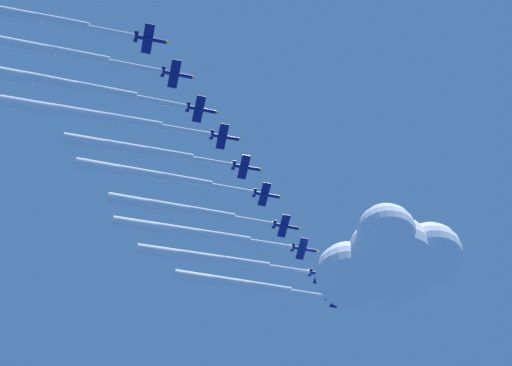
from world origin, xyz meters
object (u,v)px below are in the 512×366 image
at_px(jet_port_outer, 128,148).
at_px(jet_trail_starboard, 21,45).
at_px(jet_starboard_mid, 144,174).
at_px(jet_tail_end, 14,14).
at_px(jet_trail_port, 53,82).
at_px(jet_starboard_outer, 80,113).
at_px(jet_lead, 233,282).
at_px(jet_starboard_inner, 181,230).
at_px(jet_port_mid, 171,207).
at_px(jet_port_inner, 202,257).

bearing_deg(jet_port_outer, jet_trail_starboard, -118.89).
relative_size(jet_starboard_mid, jet_trail_starboard, 0.92).
height_order(jet_port_outer, jet_tail_end, jet_port_outer).
bearing_deg(jet_trail_port, jet_starboard_outer, 72.17).
height_order(jet_starboard_mid, jet_trail_port, jet_starboard_mid).
bearing_deg(jet_trail_port, jet_trail_starboard, -115.79).
height_order(jet_starboard_outer, jet_trail_starboard, jet_starboard_outer).
bearing_deg(jet_trail_port, jet_lead, 65.21).
relative_size(jet_trail_port, jet_tail_end, 1.15).
bearing_deg(jet_starboard_mid, jet_port_outer, -103.67).
height_order(jet_starboard_inner, jet_port_mid, jet_starboard_inner).
bearing_deg(jet_starboard_inner, jet_port_mid, -95.53).
bearing_deg(jet_port_mid, jet_trail_port, -116.36).
distance_m(jet_lead, jet_starboard_outer, 82.72).
bearing_deg(jet_trail_starboard, jet_port_inner, 66.69).
distance_m(jet_starboard_inner, jet_tail_end, 89.41).
distance_m(jet_port_inner, jet_port_outer, 50.23).
relative_size(jet_starboard_inner, jet_starboard_mid, 1.06).
bearing_deg(jet_port_outer, jet_trail_port, -120.25).
distance_m(jet_port_mid, jet_tail_end, 78.28).
bearing_deg(jet_trail_port, jet_tail_end, -102.03).
height_order(jet_lead, jet_port_inner, jet_port_inner).
relative_size(jet_port_inner, jet_tail_end, 1.13).
distance_m(jet_trail_starboard, jet_tail_end, 9.82).
xyz_separation_m(jet_starboard_outer, jet_trail_port, (-4.12, -12.81, -2.26)).
height_order(jet_starboard_mid, jet_starboard_outer, jet_starboard_mid).
xyz_separation_m(jet_port_mid, jet_port_outer, (-9.33, -23.58, 1.90)).
height_order(jet_port_inner, jet_port_mid, jet_port_inner).
bearing_deg(jet_starboard_inner, jet_tail_end, -110.15).
relative_size(jet_starboard_outer, jet_trail_starboard, 1.01).
distance_m(jet_port_outer, jet_trail_starboard, 44.72).
bearing_deg(jet_trail_starboard, jet_port_outer, 61.11).
relative_size(jet_port_outer, jet_trail_port, 0.88).
bearing_deg(jet_port_inner, jet_starboard_mid, -109.68).
bearing_deg(jet_trail_port, jet_starboard_mid, 64.10).
bearing_deg(jet_port_outer, jet_lead, 67.82).
distance_m(jet_port_outer, jet_starboard_outer, 18.22).
bearing_deg(jet_port_mid, jet_lead, 67.44).
bearing_deg(jet_starboard_mid, jet_port_mid, 62.33).
relative_size(jet_starboard_inner, jet_trail_starboard, 0.98).
height_order(jet_starboard_inner, jet_tail_end, jet_starboard_inner).
height_order(jet_starboard_outer, jet_tail_end, jet_starboard_outer).
xyz_separation_m(jet_lead, jet_tail_end, (-44.94, -109.15, -0.27)).
bearing_deg(jet_port_outer, jet_port_mid, 68.42).
bearing_deg(jet_tail_end, jet_trail_port, 77.97).
bearing_deg(jet_lead, jet_port_outer, -112.18).
bearing_deg(jet_starboard_mid, jet_tail_end, -111.07).
xyz_separation_m(jet_port_outer, jet_starboard_outer, (-11.56, -14.08, 0.21)).
bearing_deg(jet_lead, jet_starboard_outer, -115.91).
bearing_deg(jet_lead, jet_port_mid, -112.56).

